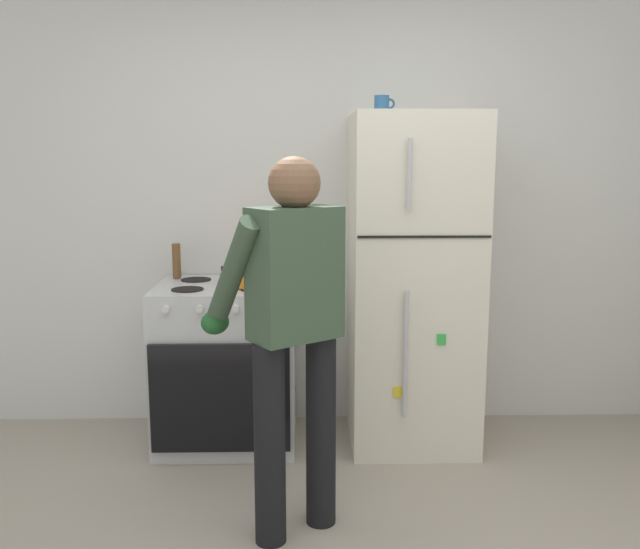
# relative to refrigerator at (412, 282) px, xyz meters

# --- Properties ---
(kitchen_wall_back) EXTENTS (6.00, 0.10, 2.70)m
(kitchen_wall_back) POSITION_rel_refrigerator_xyz_m (-0.48, 0.38, 0.44)
(kitchen_wall_back) COLOR silver
(kitchen_wall_back) RESTS_ON ground
(refrigerator) EXTENTS (0.68, 0.72, 1.82)m
(refrigerator) POSITION_rel_refrigerator_xyz_m (0.00, 0.00, 0.00)
(refrigerator) COLOR silver
(refrigerator) RESTS_ON ground
(stove_range) EXTENTS (0.76, 0.67, 0.91)m
(stove_range) POSITION_rel_refrigerator_xyz_m (-1.03, -0.01, -0.46)
(stove_range) COLOR silver
(stove_range) RESTS_ON ground
(person_cook) EXTENTS (0.63, 0.65, 1.60)m
(person_cook) POSITION_rel_refrigerator_xyz_m (-0.65, -0.95, 0.04)
(person_cook) COLOR black
(person_cook) RESTS_ON ground
(red_pot) EXTENTS (0.35, 0.25, 0.11)m
(red_pot) POSITION_rel_refrigerator_xyz_m (-0.87, -0.05, 0.05)
(red_pot) COLOR orange
(red_pot) RESTS_ON stove_range
(coffee_mug) EXTENTS (0.11, 0.08, 0.10)m
(coffee_mug) POSITION_rel_refrigerator_xyz_m (-0.18, 0.05, 0.96)
(coffee_mug) COLOR #2D6093
(coffee_mug) RESTS_ON refrigerator
(pepper_mill) EXTENTS (0.05, 0.05, 0.20)m
(pepper_mill) POSITION_rel_refrigerator_xyz_m (-1.33, 0.20, 0.09)
(pepper_mill) COLOR brown
(pepper_mill) RESTS_ON stove_range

